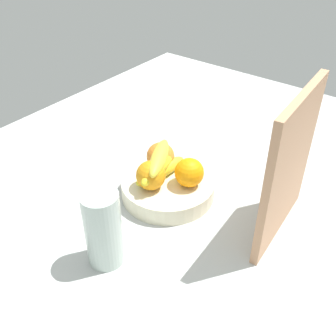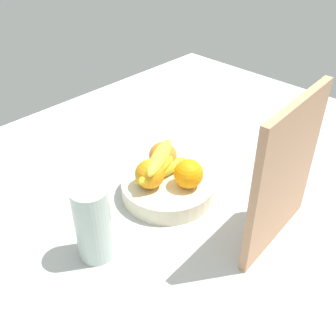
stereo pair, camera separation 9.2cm
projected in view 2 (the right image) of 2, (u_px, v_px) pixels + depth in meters
The scene contains 8 objects.
ground_plane at pixel (169, 206), 107.49cm from camera, with size 180.00×140.00×3.00cm, color #B5B9B7.
fruit_bowl at pixel (168, 187), 107.82cm from camera, with size 24.96×24.96×4.80cm, color beige.
orange_front_left at pixel (189, 174), 102.32cm from camera, with size 7.63×7.63×7.63cm, color orange.
orange_front_right at pixel (163, 156), 109.04cm from camera, with size 7.63×7.63×7.63cm, color orange.
orange_center at pixel (150, 174), 102.21cm from camera, with size 7.63×7.63×7.63cm, color orange.
banana_bunch at pixel (160, 165), 104.96cm from camera, with size 18.83×11.24×8.40cm.
cutting_board at pixel (285, 175), 86.07cm from camera, with size 28.00×1.80×36.00cm, color tan.
thermos_tumbler at pixel (93, 224), 86.56cm from camera, with size 8.03×8.03×18.53cm, color #B0C1B8.
Camera 2 is at (59.04, 56.07, 69.42)cm, focal length 42.97 mm.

